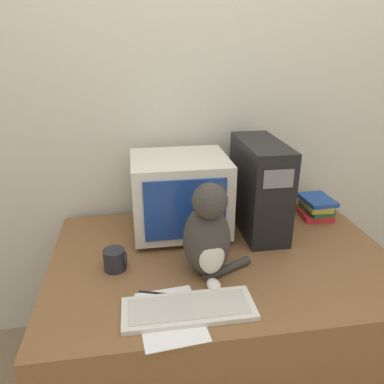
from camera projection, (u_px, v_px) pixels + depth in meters
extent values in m
cube|color=beige|center=(201.00, 110.00, 1.93)|extent=(7.00, 0.05, 2.50)
cube|color=brown|center=(220.00, 321.00, 1.77)|extent=(1.47, 0.97, 0.72)
cube|color=beige|center=(180.00, 228.00, 1.84)|extent=(0.31, 0.22, 0.02)
cube|color=beige|center=(180.00, 193.00, 1.77)|extent=(0.44, 0.37, 0.35)
cube|color=navy|center=(186.00, 210.00, 1.59)|extent=(0.35, 0.01, 0.27)
cube|color=black|center=(259.00, 187.00, 1.79)|extent=(0.18, 0.44, 0.44)
cube|color=slate|center=(279.00, 179.00, 1.54)|extent=(0.13, 0.01, 0.08)
cube|color=silver|center=(189.00, 309.00, 1.30)|extent=(0.46, 0.17, 0.02)
cube|color=beige|center=(189.00, 306.00, 1.29)|extent=(0.42, 0.14, 0.00)
ellipsoid|color=#38332D|center=(207.00, 240.00, 1.46)|extent=(0.20, 0.21, 0.29)
ellipsoid|color=beige|center=(212.00, 255.00, 1.40)|extent=(0.11, 0.06, 0.16)
sphere|color=#38332D|center=(210.00, 201.00, 1.36)|extent=(0.14, 0.14, 0.13)
cone|color=#38332D|center=(200.00, 188.00, 1.33)|extent=(0.03, 0.03, 0.04)
cone|color=#38332D|center=(221.00, 187.00, 1.35)|extent=(0.03, 0.03, 0.04)
ellipsoid|color=beige|center=(214.00, 285.00, 1.41)|extent=(0.06, 0.08, 0.04)
cylinder|color=#38332D|center=(227.00, 269.00, 1.51)|extent=(0.22, 0.13, 0.03)
cube|color=red|center=(314.00, 213.00, 1.99)|extent=(0.17, 0.19, 0.03)
cube|color=#28703D|center=(316.00, 208.00, 1.98)|extent=(0.13, 0.18, 0.03)
cube|color=gold|center=(315.00, 204.00, 1.96)|extent=(0.12, 0.21, 0.02)
cube|color=#234793|center=(317.00, 200.00, 1.95)|extent=(0.15, 0.19, 0.02)
cylinder|color=black|center=(159.00, 293.00, 1.38)|extent=(0.15, 0.06, 0.01)
cube|color=white|center=(170.00, 316.00, 1.27)|extent=(0.24, 0.31, 0.00)
cylinder|color=#232328|center=(114.00, 260.00, 1.52)|extent=(0.09, 0.09, 0.09)
torus|color=#232328|center=(125.00, 259.00, 1.52)|extent=(0.01, 0.06, 0.06)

